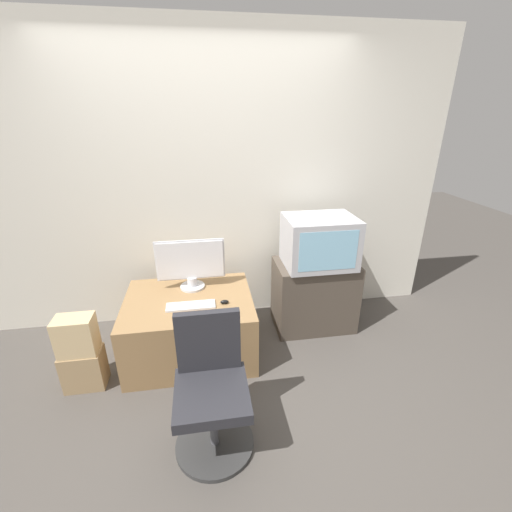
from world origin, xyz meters
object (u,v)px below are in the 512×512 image
object	(u,v)px
keyboard	(191,306)
cardboard_box_lower	(84,369)
main_monitor	(191,264)
mouse	(225,302)
crt_tv	(319,241)
office_chair	(212,393)

from	to	relation	value
keyboard	cardboard_box_lower	size ratio (longest dim) A/B	1.24
main_monitor	mouse	world-z (taller)	main_monitor
crt_tv	office_chair	bearing A→B (deg)	-132.63
office_chair	cardboard_box_lower	bearing A→B (deg)	146.30
mouse	office_chair	bearing A→B (deg)	-100.36
keyboard	main_monitor	bearing A→B (deg)	88.03
mouse	crt_tv	bearing A→B (deg)	20.15
mouse	cardboard_box_lower	distance (m)	1.15
mouse	crt_tv	xyz separation A→B (m)	(0.86, 0.32, 0.34)
crt_tv	mouse	bearing A→B (deg)	-159.85
main_monitor	mouse	size ratio (longest dim) A/B	8.52
keyboard	crt_tv	world-z (taller)	crt_tv
main_monitor	cardboard_box_lower	distance (m)	1.11
keyboard	office_chair	size ratio (longest dim) A/B	0.44
crt_tv	office_chair	distance (m)	1.56
mouse	crt_tv	distance (m)	0.98
mouse	office_chair	distance (m)	0.80
crt_tv	main_monitor	bearing A→B (deg)	179.91
main_monitor	crt_tv	xyz separation A→B (m)	(1.11, -0.00, 0.14)
office_chair	keyboard	bearing A→B (deg)	98.90
crt_tv	cardboard_box_lower	size ratio (longest dim) A/B	1.98
keyboard	cardboard_box_lower	xyz separation A→B (m)	(-0.81, -0.16, -0.37)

